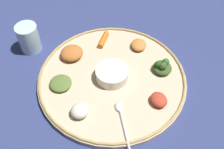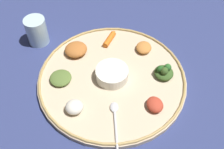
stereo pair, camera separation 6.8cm
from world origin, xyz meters
The scene contains 13 objects.
ground_plane centered at (0.00, 0.00, 0.00)m, with size 2.40×2.40×0.00m, color navy.
platter centered at (0.00, 0.00, 0.01)m, with size 0.46×0.46×0.02m, color #C6B293.
platter_rim centered at (0.00, 0.00, 0.02)m, with size 0.45×0.45×0.01m, color tan.
center_bowl centered at (0.00, 0.00, 0.04)m, with size 0.10×0.10×0.04m.
spoon centered at (0.15, -0.03, 0.02)m, with size 0.16×0.05×0.01m.
greens_pile centered at (0.04, 0.16, 0.03)m, with size 0.06×0.06×0.04m.
carrot_near_spoon centered at (-0.16, 0.04, 0.03)m, with size 0.07×0.07×0.02m.
mound_squash centered at (-0.08, 0.14, 0.03)m, with size 0.06×0.05×0.02m, color #C67A38.
mound_collards centered at (-0.04, -0.15, 0.03)m, with size 0.07×0.07×0.02m, color #567033.
mound_berbere_red centered at (0.14, 0.09, 0.03)m, with size 0.05×0.05×0.03m, color #B73D28.
mound_rice_white centered at (0.08, -0.13, 0.03)m, with size 0.05×0.05×0.03m, color silver.
mound_chickpea centered at (-0.14, -0.08, 0.03)m, with size 0.07×0.07×0.03m, color #B2662D.
drinking_glass centered at (-0.24, -0.20, 0.04)m, with size 0.07×0.07×0.10m.
Camera 1 is at (0.48, -0.21, 0.68)m, focal length 43.89 mm.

